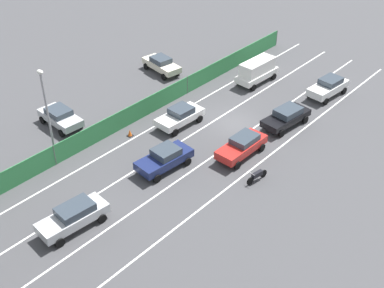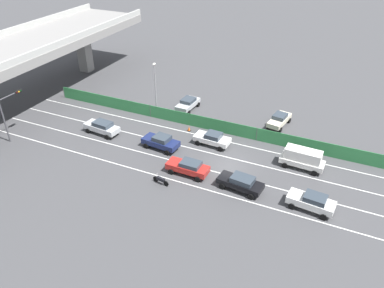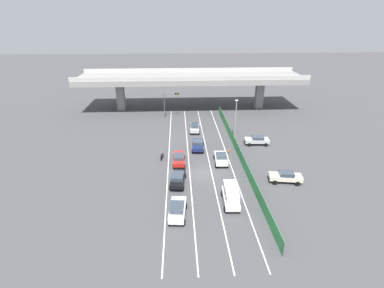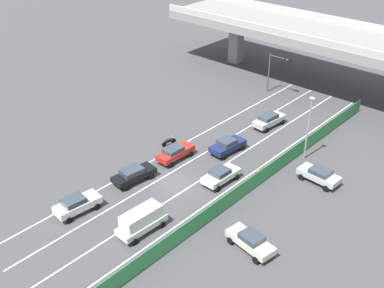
% 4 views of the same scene
% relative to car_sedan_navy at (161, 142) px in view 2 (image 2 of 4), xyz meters
% --- Properties ---
extents(ground_plane, '(300.00, 300.00, 0.00)m').
position_rel_car_sedan_navy_xyz_m(ground_plane, '(-0.16, -8.48, -0.90)').
color(ground_plane, '#424244').
extents(lane_line_left_edge, '(0.14, 48.43, 0.01)m').
position_rel_car_sedan_navy_xyz_m(lane_line_left_edge, '(-4.98, -2.26, -0.90)').
color(lane_line_left_edge, silver).
rests_on(lane_line_left_edge, ground).
extents(lane_line_mid_left, '(0.14, 48.43, 0.01)m').
position_rel_car_sedan_navy_xyz_m(lane_line_mid_left, '(-1.77, -2.26, -0.90)').
color(lane_line_mid_left, silver).
rests_on(lane_line_mid_left, ground).
extents(lane_line_mid_right, '(0.14, 48.43, 0.01)m').
position_rel_car_sedan_navy_xyz_m(lane_line_mid_right, '(1.44, -2.26, -0.90)').
color(lane_line_mid_right, silver).
rests_on(lane_line_mid_right, ground).
extents(lane_line_right_edge, '(0.14, 48.43, 0.01)m').
position_rel_car_sedan_navy_xyz_m(lane_line_right_edge, '(4.66, -2.26, -0.90)').
color(lane_line_right_edge, silver).
rests_on(lane_line_right_edge, ground).
extents(green_fence, '(0.10, 44.53, 1.71)m').
position_rel_car_sedan_navy_xyz_m(green_fence, '(6.43, -2.26, -0.05)').
color(green_fence, '#338447').
rests_on(green_fence, ground).
extents(car_sedan_navy, '(2.38, 4.54, 1.65)m').
position_rel_car_sedan_navy_xyz_m(car_sedan_navy, '(0.00, 0.00, 0.00)').
color(car_sedan_navy, navy).
rests_on(car_sedan_navy, ground).
extents(car_sedan_silver, '(2.27, 4.75, 1.66)m').
position_rel_car_sedan_navy_xyz_m(car_sedan_silver, '(-0.03, 8.36, 0.02)').
color(car_sedan_silver, '#B7BABC').
rests_on(car_sedan_silver, ground).
extents(car_sedan_red, '(1.97, 4.56, 1.60)m').
position_rel_car_sedan_navy_xyz_m(car_sedan_red, '(-3.30, -5.10, -0.01)').
color(car_sedan_red, red).
rests_on(car_sedan_red, ground).
extents(car_van_white, '(2.14, 4.74, 2.26)m').
position_rel_car_sedan_navy_xyz_m(car_van_white, '(2.90, -15.79, 0.37)').
color(car_van_white, silver).
rests_on(car_van_white, ground).
extents(car_hatchback_white, '(2.30, 4.47, 1.69)m').
position_rel_car_sedan_navy_xyz_m(car_hatchback_white, '(-3.57, -17.94, 0.03)').
color(car_hatchback_white, silver).
rests_on(car_hatchback_white, ground).
extents(car_sedan_black, '(2.40, 4.76, 1.57)m').
position_rel_car_sedan_navy_xyz_m(car_sedan_black, '(-3.51, -11.00, -0.02)').
color(car_sedan_black, black).
rests_on(car_sedan_black, ground).
extents(car_sedan_white, '(2.18, 4.35, 1.60)m').
position_rel_car_sedan_navy_xyz_m(car_sedan_white, '(3.22, -5.20, -0.02)').
color(car_sedan_white, white).
rests_on(car_sedan_white, ground).
extents(motorcycle, '(0.60, 1.94, 0.93)m').
position_rel_car_sedan_navy_xyz_m(motorcycle, '(-6.04, -3.27, -0.45)').
color(motorcycle, black).
rests_on(motorcycle, ground).
extents(parked_sedan_cream, '(4.62, 2.47, 1.58)m').
position_rel_car_sedan_navy_xyz_m(parked_sedan_cream, '(11.32, -11.25, -0.03)').
color(parked_sedan_cream, beige).
rests_on(parked_sedan_cream, ground).
extents(parked_wagon_silver, '(4.35, 2.24, 1.56)m').
position_rel_car_sedan_navy_xyz_m(parked_wagon_silver, '(10.64, 1.54, -0.02)').
color(parked_wagon_silver, '#B2B5B7').
rests_on(parked_wagon_silver, ground).
extents(traffic_light, '(3.41, 0.41, 5.74)m').
position_rel_car_sedan_navy_xyz_m(traffic_light, '(-5.24, 17.39, 3.14)').
color(traffic_light, '#47474C').
rests_on(traffic_light, ground).
extents(street_lamp, '(0.60, 0.36, 7.43)m').
position_rel_car_sedan_navy_xyz_m(street_lamp, '(7.19, 4.62, 3.58)').
color(street_lamp, gray).
rests_on(street_lamp, ground).
extents(traffic_cone, '(0.47, 0.47, 0.58)m').
position_rel_car_sedan_navy_xyz_m(traffic_cone, '(5.14, -1.22, -0.64)').
color(traffic_cone, orange).
rests_on(traffic_cone, ground).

